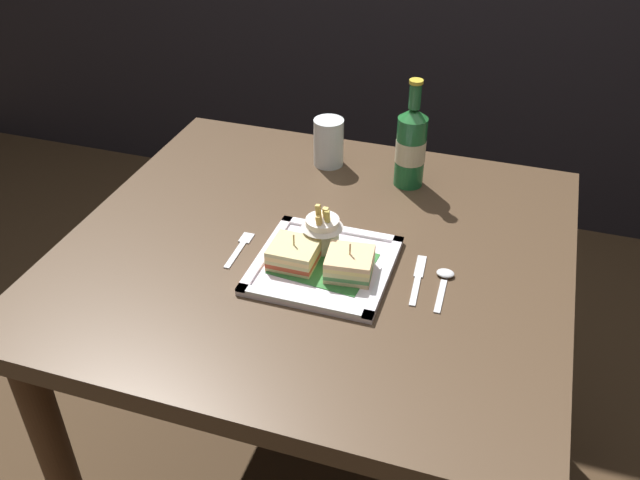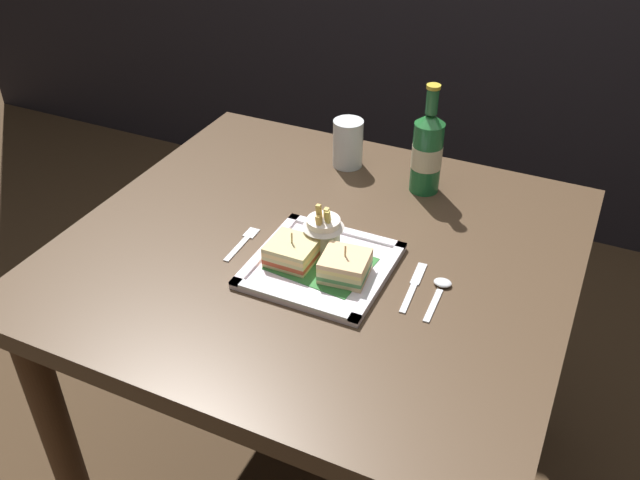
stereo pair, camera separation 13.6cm
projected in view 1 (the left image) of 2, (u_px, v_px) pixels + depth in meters
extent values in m
plane|color=#422F1D|center=(317.00, 468.00, 1.85)|extent=(6.00, 6.00, 0.00)
cube|color=#4A3625|center=(316.00, 253.00, 1.43)|extent=(1.03, 0.96, 0.04)
cylinder|color=#4B2F1B|center=(59.00, 465.00, 1.44)|extent=(0.07, 0.07, 0.70)
cylinder|color=#523721|center=(221.00, 250.00, 2.07)|extent=(0.07, 0.07, 0.70)
cylinder|color=brown|center=(518.00, 309.00, 1.85)|extent=(0.07, 0.07, 0.70)
cube|color=white|center=(324.00, 266.00, 1.35)|extent=(0.26, 0.26, 0.01)
cube|color=#2C6C2F|center=(324.00, 264.00, 1.35)|extent=(0.20, 0.16, 0.00)
cube|color=silver|center=(303.00, 301.00, 1.25)|extent=(0.26, 0.02, 0.01)
cube|color=white|center=(341.00, 230.00, 1.44)|extent=(0.26, 0.02, 0.01)
cube|color=white|center=(266.00, 251.00, 1.38)|extent=(0.02, 0.26, 0.01)
cube|color=silver|center=(384.00, 275.00, 1.32)|extent=(0.02, 0.26, 0.01)
cube|color=#DCBE7C|center=(294.00, 261.00, 1.35)|extent=(0.09, 0.09, 0.01)
cube|color=#C4492B|center=(294.00, 258.00, 1.35)|extent=(0.09, 0.09, 0.01)
cube|color=#D2C37E|center=(294.00, 254.00, 1.34)|extent=(0.09, 0.09, 0.01)
cube|color=#F2C87E|center=(294.00, 250.00, 1.34)|extent=(0.09, 0.09, 0.01)
cube|color=#D2BF7F|center=(294.00, 247.00, 1.33)|extent=(0.09, 0.09, 0.01)
cylinder|color=tan|center=(294.00, 249.00, 1.33)|extent=(0.00, 0.00, 0.07)
cube|color=#E2BE88|center=(349.00, 272.00, 1.32)|extent=(0.10, 0.09, 0.01)
cube|color=#51884A|center=(349.00, 268.00, 1.32)|extent=(0.10, 0.09, 0.01)
cube|color=#D1C07B|center=(350.00, 264.00, 1.31)|extent=(0.10, 0.09, 0.01)
cube|color=#E8CA73|center=(350.00, 260.00, 1.31)|extent=(0.10, 0.09, 0.01)
cube|color=#E2B681|center=(350.00, 256.00, 1.30)|extent=(0.10, 0.09, 0.01)
cylinder|color=tan|center=(350.00, 259.00, 1.31)|extent=(0.00, 0.00, 0.07)
cylinder|color=white|center=(322.00, 233.00, 1.38)|extent=(0.07, 0.07, 0.07)
cone|color=white|center=(322.00, 220.00, 1.36)|extent=(0.08, 0.08, 0.03)
cube|color=#DAC55A|center=(328.00, 223.00, 1.35)|extent=(0.01, 0.01, 0.06)
cube|color=#ECC669|center=(326.00, 219.00, 1.36)|extent=(0.01, 0.02, 0.06)
cube|color=#E0B45A|center=(320.00, 227.00, 1.34)|extent=(0.02, 0.01, 0.05)
cube|color=#E4BC5C|center=(319.00, 220.00, 1.35)|extent=(0.02, 0.01, 0.07)
cube|color=#E5D07B|center=(324.00, 218.00, 1.37)|extent=(0.01, 0.01, 0.05)
cylinder|color=#1C6634|center=(410.00, 152.00, 1.58)|extent=(0.07, 0.07, 0.17)
cone|color=#21682E|center=(414.00, 113.00, 1.52)|extent=(0.07, 0.07, 0.02)
cylinder|color=#206135|center=(415.00, 96.00, 1.50)|extent=(0.03, 0.03, 0.06)
cylinder|color=gold|center=(416.00, 82.00, 1.48)|extent=(0.03, 0.03, 0.01)
cylinder|color=beige|center=(410.00, 150.00, 1.58)|extent=(0.07, 0.07, 0.05)
cylinder|color=silver|center=(329.00, 142.00, 1.67)|extent=(0.07, 0.07, 0.12)
cylinder|color=silver|center=(329.00, 151.00, 1.68)|extent=(0.07, 0.07, 0.07)
cube|color=silver|center=(235.00, 255.00, 1.39)|extent=(0.01, 0.09, 0.00)
cube|color=silver|center=(247.00, 238.00, 1.44)|extent=(0.02, 0.04, 0.00)
cube|color=silver|center=(415.00, 291.00, 1.30)|extent=(0.02, 0.09, 0.00)
cube|color=silver|center=(420.00, 266.00, 1.36)|extent=(0.02, 0.07, 0.00)
cube|color=silver|center=(440.00, 296.00, 1.28)|extent=(0.02, 0.10, 0.00)
ellipsoid|color=silver|center=(445.00, 273.00, 1.33)|extent=(0.04, 0.03, 0.01)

